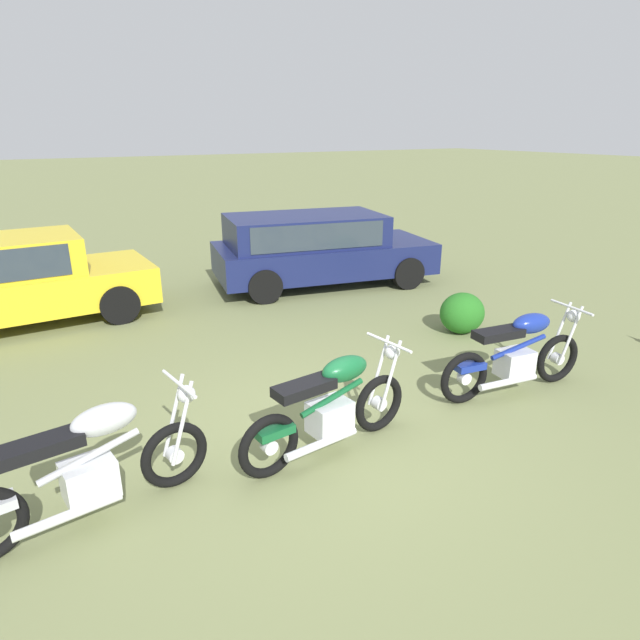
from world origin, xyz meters
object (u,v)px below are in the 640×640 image
object	(u,v)px
motorcycle_silver	(89,467)
motorcycle_blue	(516,354)
car_navy	(315,244)
shrub_low	(462,313)
motorcycle_green	(330,407)

from	to	relation	value
motorcycle_silver	motorcycle_blue	size ratio (longest dim) A/B	1.02
motorcycle_blue	motorcycle_silver	bearing A→B (deg)	-174.51
car_navy	shrub_low	size ratio (longest dim) A/B	6.48
car_navy	shrub_low	distance (m)	3.64
motorcycle_blue	car_navy	xyz separation A→B (m)	(0.33, 5.37, 0.35)
motorcycle_silver	shrub_low	bearing A→B (deg)	8.50
motorcycle_silver	motorcycle_blue	distance (m)	4.78
motorcycle_silver	car_navy	size ratio (longest dim) A/B	0.46
motorcycle_blue	motorcycle_green	bearing A→B (deg)	-173.25
motorcycle_silver	car_navy	xyz separation A→B (m)	(5.11, 5.19, 0.34)
motorcycle_green	shrub_low	xyz separation A→B (m)	(3.51, 1.78, -0.17)
motorcycle_blue	car_navy	bearing A→B (deg)	94.03
motorcycle_green	car_navy	bearing A→B (deg)	55.12
car_navy	shrub_low	world-z (taller)	car_navy
shrub_low	motorcycle_green	bearing A→B (deg)	-153.14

